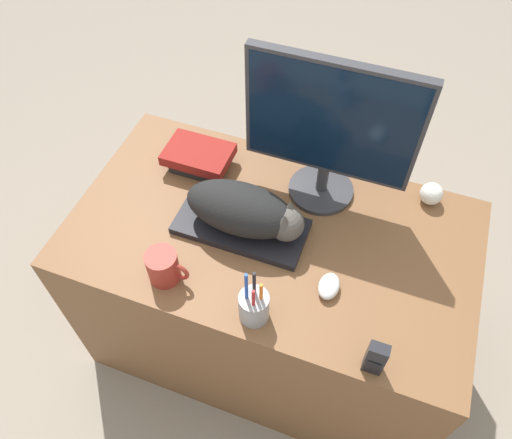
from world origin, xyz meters
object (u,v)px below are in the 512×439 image
(keyboard, at_px, (241,227))
(book_stack, at_px, (198,157))
(cat, at_px, (246,211))
(baseball, at_px, (431,194))
(pen_cup, at_px, (254,306))
(computer_mouse, at_px, (329,286))
(phone, at_px, (375,358))
(monitor, at_px, (330,127))
(coffee_mug, at_px, (164,267))

(keyboard, bearing_deg, book_stack, 138.91)
(cat, relative_size, baseball, 5.05)
(keyboard, distance_m, pen_cup, 0.30)
(baseball, bearing_deg, cat, -148.26)
(computer_mouse, height_order, phone, phone)
(keyboard, xyz_separation_m, cat, (0.02, -0.00, 0.09))
(keyboard, height_order, monitor, monitor)
(coffee_mug, xyz_separation_m, pen_cup, (0.28, -0.03, 0.00))
(pen_cup, bearing_deg, book_stack, 128.74)
(computer_mouse, distance_m, coffee_mug, 0.46)
(phone, bearing_deg, pen_cup, 174.04)
(computer_mouse, bearing_deg, pen_cup, -138.95)
(monitor, height_order, phone, monitor)
(computer_mouse, relative_size, pen_cup, 0.42)
(monitor, xyz_separation_m, pen_cup, (-0.05, -0.49, -0.22))
(book_stack, bearing_deg, cat, -38.94)
(keyboard, height_order, cat, cat)
(baseball, height_order, phone, phone)
(coffee_mug, xyz_separation_m, baseball, (0.66, 0.54, -0.02))
(monitor, bearing_deg, keyboard, -129.07)
(phone, distance_m, book_stack, 0.85)
(cat, relative_size, monitor, 0.72)
(keyboard, height_order, baseball, baseball)
(book_stack, bearing_deg, baseball, 8.32)
(cat, distance_m, computer_mouse, 0.32)
(baseball, xyz_separation_m, phone, (-0.05, -0.60, 0.02))
(monitor, height_order, coffee_mug, monitor)
(coffee_mug, bearing_deg, cat, 55.85)
(computer_mouse, bearing_deg, cat, 158.65)
(pen_cup, height_order, phone, pen_cup)
(pen_cup, relative_size, book_stack, 0.96)
(phone, relative_size, book_stack, 0.56)
(keyboard, relative_size, cat, 1.11)
(phone, height_order, book_stack, phone)
(phone, bearing_deg, cat, 146.85)
(cat, bearing_deg, keyboard, 180.00)
(coffee_mug, bearing_deg, phone, -5.80)
(monitor, bearing_deg, coffee_mug, -125.19)
(baseball, bearing_deg, pen_cup, -123.93)
(cat, bearing_deg, computer_mouse, -21.35)
(computer_mouse, distance_m, pen_cup, 0.22)
(computer_mouse, xyz_separation_m, phone, (0.16, -0.18, 0.04))
(keyboard, bearing_deg, phone, -32.11)
(computer_mouse, xyz_separation_m, baseball, (0.22, 0.42, 0.02))
(pen_cup, bearing_deg, computer_mouse, 41.05)
(monitor, height_order, pen_cup, monitor)
(coffee_mug, height_order, phone, phone)
(keyboard, bearing_deg, baseball, 30.83)
(coffee_mug, bearing_deg, pen_cup, -5.61)
(baseball, bearing_deg, coffee_mug, -140.58)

